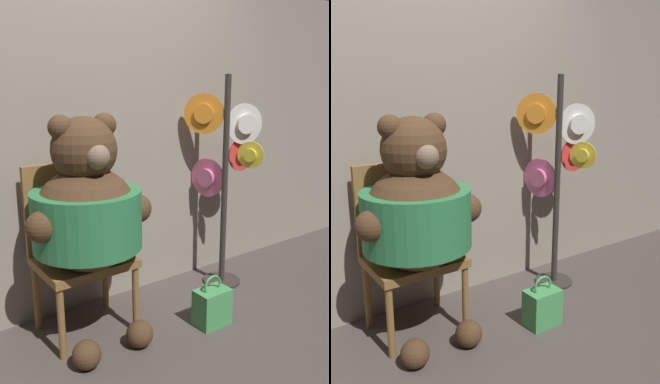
% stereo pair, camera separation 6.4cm
% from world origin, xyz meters
% --- Properties ---
extents(ground_plane, '(14.00, 14.00, 0.00)m').
position_xyz_m(ground_plane, '(0.00, 0.00, 0.00)').
color(ground_plane, '#4C423D').
extents(wall_back, '(8.00, 0.10, 2.21)m').
position_xyz_m(wall_back, '(0.00, 0.71, 1.11)').
color(wall_back, gray).
rests_on(wall_back, ground_plane).
extents(chair, '(0.53, 0.44, 1.02)m').
position_xyz_m(chair, '(-0.13, 0.45, 0.55)').
color(chair, olive).
rests_on(chair, ground_plane).
extents(teddy_bear, '(0.75, 0.66, 1.32)m').
position_xyz_m(teddy_bear, '(-0.13, 0.29, 0.77)').
color(teddy_bear, '#4C331E').
rests_on(teddy_bear, ground_plane).
extents(hat_display_rack, '(0.48, 0.55, 1.55)m').
position_xyz_m(hat_display_rack, '(1.03, 0.39, 0.87)').
color(hat_display_rack, '#332D28').
rests_on(hat_display_rack, ground_plane).
extents(handbag_on_ground, '(0.22, 0.14, 0.33)m').
position_xyz_m(handbag_on_ground, '(0.54, -0.04, 0.12)').
color(handbag_on_ground, '#479E56').
rests_on(handbag_on_ground, ground_plane).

